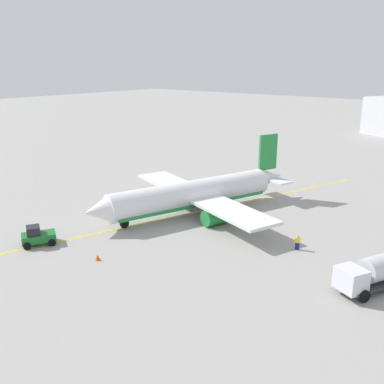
{
  "coord_description": "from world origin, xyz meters",
  "views": [
    {
      "loc": [
        42.46,
        34.58,
        19.58
      ],
      "look_at": [
        0.0,
        0.0,
        3.0
      ],
      "focal_mm": 40.31,
      "sensor_mm": 36.0,
      "label": 1
    }
  ],
  "objects_px": {
    "airplane": "(195,194)",
    "pushback_tug": "(38,236)",
    "fuel_tanker": "(381,270)",
    "refueling_worker": "(297,243)",
    "safety_cone_wingtip": "(98,257)",
    "safety_cone_nose": "(111,220)"
  },
  "relations": [
    {
      "from": "fuel_tanker",
      "to": "refueling_worker",
      "type": "relative_size",
      "value": 5.61
    },
    {
      "from": "airplane",
      "to": "pushback_tug",
      "type": "height_order",
      "value": "airplane"
    },
    {
      "from": "safety_cone_nose",
      "to": "safety_cone_wingtip",
      "type": "bearing_deg",
      "value": 41.97
    },
    {
      "from": "refueling_worker",
      "to": "pushback_tug",
      "type": "bearing_deg",
      "value": -53.64
    },
    {
      "from": "refueling_worker",
      "to": "safety_cone_wingtip",
      "type": "distance_m",
      "value": 21.32
    },
    {
      "from": "fuel_tanker",
      "to": "pushback_tug",
      "type": "height_order",
      "value": "fuel_tanker"
    },
    {
      "from": "safety_cone_nose",
      "to": "refueling_worker",
      "type": "bearing_deg",
      "value": 108.63
    },
    {
      "from": "pushback_tug",
      "to": "safety_cone_wingtip",
      "type": "bearing_deg",
      "value": 101.02
    },
    {
      "from": "refueling_worker",
      "to": "safety_cone_nose",
      "type": "relative_size",
      "value": 2.35
    },
    {
      "from": "airplane",
      "to": "safety_cone_nose",
      "type": "bearing_deg",
      "value": -30.81
    },
    {
      "from": "pushback_tug",
      "to": "safety_cone_nose",
      "type": "relative_size",
      "value": 5.65
    },
    {
      "from": "refueling_worker",
      "to": "safety_cone_nose",
      "type": "bearing_deg",
      "value": -71.37
    },
    {
      "from": "fuel_tanker",
      "to": "pushback_tug",
      "type": "relative_size",
      "value": 2.33
    },
    {
      "from": "pushback_tug",
      "to": "refueling_worker",
      "type": "relative_size",
      "value": 2.41
    },
    {
      "from": "airplane",
      "to": "refueling_worker",
      "type": "height_order",
      "value": "airplane"
    },
    {
      "from": "fuel_tanker",
      "to": "safety_cone_nose",
      "type": "height_order",
      "value": "fuel_tanker"
    },
    {
      "from": "airplane",
      "to": "fuel_tanker",
      "type": "relative_size",
      "value": 3.15
    },
    {
      "from": "pushback_tug",
      "to": "safety_cone_wingtip",
      "type": "xyz_separation_m",
      "value": [
        -1.62,
        8.32,
        -0.7
      ]
    },
    {
      "from": "airplane",
      "to": "refueling_worker",
      "type": "distance_m",
      "value": 16.39
    },
    {
      "from": "pushback_tug",
      "to": "safety_cone_wingtip",
      "type": "height_order",
      "value": "pushback_tug"
    },
    {
      "from": "fuel_tanker",
      "to": "safety_cone_nose",
      "type": "bearing_deg",
      "value": -81.73
    },
    {
      "from": "pushback_tug",
      "to": "airplane",
      "type": "bearing_deg",
      "value": 160.21
    }
  ]
}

